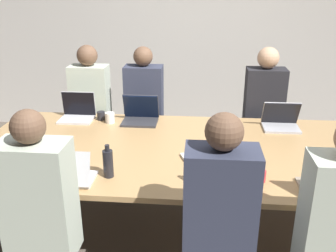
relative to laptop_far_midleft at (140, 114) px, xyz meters
The scene contains 21 objects.
ground_plane 1.07m from the laptop_far_midleft, 54.90° to the right, with size 24.00×24.00×0.00m, color brown.
curtain_wall 1.90m from the laptop_far_midleft, 76.79° to the left, with size 12.00×0.06×2.80m.
conference_table 0.73m from the laptop_far_midleft, 54.90° to the right, with size 3.37×1.56×0.72m.
laptop_far_midleft is the anchor object (origin of this frame).
person_far_midleft 0.47m from the laptop_far_midleft, 93.96° to the left, with size 0.40×0.24×1.37m.
cup_far_midleft 0.29m from the laptop_far_midleft, 169.47° to the right, with size 0.09×0.09×0.10m.
laptop_far_right 1.32m from the laptop_far_midleft, ahead, with size 0.33×0.26×0.25m.
person_far_right 1.32m from the laptop_far_midleft, 19.48° to the left, with size 0.40×0.24×1.39m.
laptop_far_left 0.63m from the laptop_far_midleft, behind, with size 0.33×0.25×0.26m.
person_far_left 0.75m from the laptop_far_midleft, 145.95° to the left, with size 0.40×0.24×1.39m.
cup_far_left 0.40m from the laptop_far_midleft, behind, with size 0.08×0.08×0.08m.
laptop_near_right 1.84m from the laptop_far_midleft, 40.71° to the right, with size 0.33×0.26×0.26m.
person_near_right 2.10m from the laptop_far_midleft, 50.60° to the right, with size 0.40×0.24×1.38m.
laptop_near_left 1.26m from the laptop_far_midleft, 103.80° to the right, with size 0.34×0.24×0.24m.
person_near_left 1.63m from the laptop_far_midleft, 102.13° to the right, with size 0.40×0.24×1.36m.
bottle_near_left 1.11m from the laptop_far_midleft, 92.44° to the right, with size 0.07×0.07×0.24m.
laptop_near_midright 1.39m from the laptop_far_midleft, 57.06° to the right, with size 0.33×0.24×0.25m.
person_near_midright 1.73m from the laptop_far_midleft, 66.20° to the right, with size 0.40×0.24×1.37m.
cup_near_midright 1.47m from the laptop_far_midleft, 47.45° to the right, with size 0.08×0.08×0.08m.
stapler 1.06m from the laptop_far_midleft, 38.92° to the right, with size 0.06×0.15×0.05m.
notebook 0.92m from the laptop_far_midleft, 55.18° to the right, with size 0.20×0.17×0.02m.
Camera 1 is at (0.16, -2.78, 1.98)m, focal length 40.00 mm.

